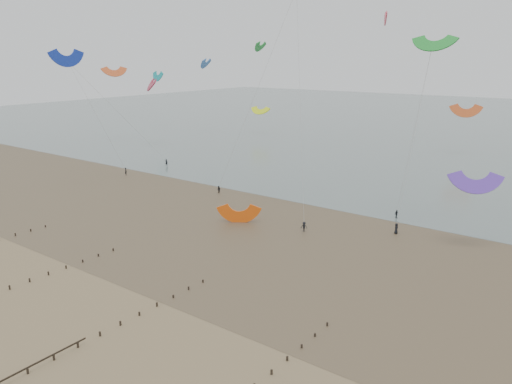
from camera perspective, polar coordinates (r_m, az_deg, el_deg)
ground at (r=61.00m, az=-16.77°, el=-12.83°), size 500.00×500.00×0.00m
sea_and_shore at (r=86.17m, az=-0.01°, el=-3.74°), size 500.00×665.00×0.03m
kitesurfer_lead at (r=125.66m, az=-14.65°, el=2.30°), size 0.81×0.69×1.87m
kitesurfers at (r=88.78m, az=13.09°, el=-3.01°), size 131.63×23.52×1.82m
grounded_kite at (r=87.32m, az=-1.95°, el=-3.49°), size 8.16×7.75×3.55m
kites_airborne at (r=142.28m, az=6.98°, el=13.36°), size 242.05×123.74×37.42m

